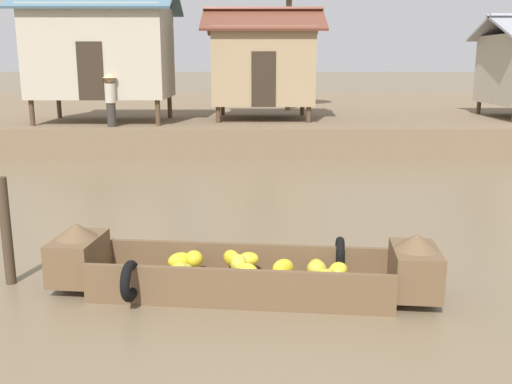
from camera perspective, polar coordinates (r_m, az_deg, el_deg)
name	(u,v)px	position (r m, az deg, el deg)	size (l,w,h in m)	color
ground_plane	(265,202)	(12.58, 0.94, -0.95)	(300.00, 300.00, 0.00)	#726047
riverbank_strip	(261,115)	(27.67, 0.45, 7.65)	(160.00, 20.00, 0.97)	#756047
banana_boat	(243,270)	(7.63, -1.27, -7.78)	(5.10, 1.50, 0.89)	brown
stilt_house_left	(102,50)	(20.48, -15.00, 13.39)	(5.14, 3.49, 4.55)	#4C3826
stilt_house_mid_left	(263,64)	(20.83, 0.74, 12.55)	(4.16, 3.65, 3.86)	#4C3826
vendor_person	(111,97)	(18.81, -14.19, 9.10)	(0.44, 0.44, 1.66)	#332D28
mooring_post	(7,231)	(8.52, -23.48, -3.59)	(0.14, 0.14, 1.50)	#423323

